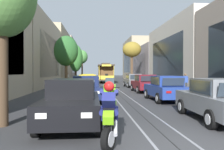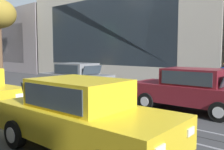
# 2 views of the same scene
# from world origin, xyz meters

# --- Properties ---
(ground_plane) EXTENTS (174.34, 174.34, 0.00)m
(ground_plane) POSITION_xyz_m (0.00, 27.90, 0.00)
(ground_plane) COLOR #38383A
(trolley_track_rails) EXTENTS (1.14, 77.74, 0.01)m
(trolley_track_rails) POSITION_xyz_m (0.00, 32.87, 0.00)
(trolley_track_rails) COLOR gray
(trolley_track_rails) RESTS_ON ground
(building_facade_left) EXTENTS (5.83, 69.44, 10.92)m
(building_facade_left) POSITION_xyz_m (-9.88, 35.56, 5.07)
(building_facade_left) COLOR #BCAD93
(building_facade_left) RESTS_ON ground
(building_facade_right) EXTENTS (4.83, 69.44, 10.88)m
(building_facade_right) POSITION_xyz_m (9.61, 36.45, 4.37)
(building_facade_right) COLOR gray
(building_facade_right) RESTS_ON ground
(parked_car_black_near_left) EXTENTS (2.00, 4.36, 1.58)m
(parked_car_black_near_left) POSITION_xyz_m (-2.75, 2.78, 0.80)
(parked_car_black_near_left) COLOR black
(parked_car_black_near_left) RESTS_ON ground
(parked_car_navy_second_left) EXTENTS (2.14, 4.42, 1.58)m
(parked_car_navy_second_left) POSITION_xyz_m (-2.50, 9.03, 0.80)
(parked_car_navy_second_left) COLOR #19234C
(parked_car_navy_second_left) RESTS_ON ground
(parked_car_yellow_mid_left) EXTENTS (2.06, 4.39, 1.58)m
(parked_car_yellow_mid_left) POSITION_xyz_m (-2.55, 15.38, 0.80)
(parked_car_yellow_mid_left) COLOR gold
(parked_car_yellow_mid_left) RESTS_ON ground
(parked_car_yellow_fourth_left) EXTENTS (2.11, 4.41, 1.58)m
(parked_car_yellow_fourth_left) POSITION_xyz_m (-2.73, 21.12, 0.80)
(parked_car_yellow_fourth_left) COLOR gold
(parked_car_yellow_fourth_left) RESTS_ON ground
(parked_car_grey_near_right) EXTENTS (2.13, 4.42, 1.58)m
(parked_car_grey_near_right) POSITION_xyz_m (2.64, 3.08, 0.80)
(parked_car_grey_near_right) COLOR slate
(parked_car_grey_near_right) RESTS_ON ground
(parked_car_blue_second_right) EXTENTS (2.04, 4.38, 1.58)m
(parked_car_blue_second_right) POSITION_xyz_m (2.53, 8.86, 0.80)
(parked_car_blue_second_right) COLOR #233D93
(parked_car_blue_second_right) RESTS_ON ground
(parked_car_maroon_mid_right) EXTENTS (2.05, 4.38, 1.58)m
(parked_car_maroon_mid_right) POSITION_xyz_m (2.60, 15.15, 0.80)
(parked_car_maroon_mid_right) COLOR maroon
(parked_car_maroon_mid_right) RESTS_ON ground
(parked_car_grey_fourth_right) EXTENTS (2.10, 4.40, 1.58)m
(parked_car_grey_fourth_right) POSITION_xyz_m (2.77, 21.84, 0.80)
(parked_car_grey_fourth_right) COLOR slate
(parked_car_grey_fourth_right) RESTS_ON ground
(street_tree_kerb_left_second) EXTENTS (2.41, 1.96, 5.46)m
(street_tree_kerb_left_second) POSITION_xyz_m (-4.76, 17.95, 3.90)
(street_tree_kerb_left_second) COLOR brown
(street_tree_kerb_left_second) RESTS_ON ground
(street_tree_kerb_left_mid) EXTENTS (2.39, 2.29, 6.54)m
(street_tree_kerb_left_mid) POSITION_xyz_m (-5.10, 34.60, 4.16)
(street_tree_kerb_left_mid) COLOR #4C3826
(street_tree_kerb_left_mid) RESTS_ON ground
(street_tree_kerb_left_fourth) EXTENTS (2.72, 2.95, 7.17)m
(street_tree_kerb_left_fourth) POSITION_xyz_m (-4.82, 51.03, 5.45)
(street_tree_kerb_left_fourth) COLOR #4C3826
(street_tree_kerb_left_fourth) RESTS_ON ground
(street_tree_kerb_right_second) EXTENTS (3.35, 2.82, 7.26)m
(street_tree_kerb_right_second) POSITION_xyz_m (4.84, 35.28, 5.77)
(street_tree_kerb_right_second) COLOR brown
(street_tree_kerb_right_second) RESTS_ON ground
(cable_car_trolley) EXTENTS (2.68, 9.15, 3.28)m
(cable_car_trolley) POSITION_xyz_m (-0.00, 33.99, 1.66)
(cable_car_trolley) COLOR brown
(cable_car_trolley) RESTS_ON ground
(motorcycle_with_rider) EXTENTS (0.56, 1.88, 1.67)m
(motorcycle_with_rider) POSITION_xyz_m (-1.62, 0.58, 0.88)
(motorcycle_with_rider) COLOR black
(motorcycle_with_rider) RESTS_ON ground
(pedestrian_on_left_pavement) EXTENTS (0.55, 0.27, 1.69)m
(pedestrian_on_left_pavement) POSITION_xyz_m (6.38, 15.10, 0.95)
(pedestrian_on_left_pavement) COLOR #282D38
(pedestrian_on_left_pavement) RESTS_ON ground
(pedestrian_on_right_pavement) EXTENTS (0.55, 0.41, 1.63)m
(pedestrian_on_right_pavement) POSITION_xyz_m (-6.65, 36.07, 0.92)
(pedestrian_on_right_pavement) COLOR #4C4233
(pedestrian_on_right_pavement) RESTS_ON ground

